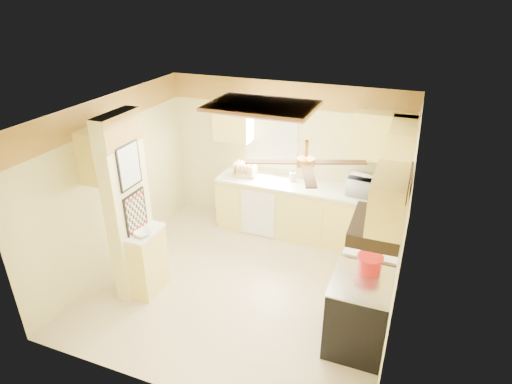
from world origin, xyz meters
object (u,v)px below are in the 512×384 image
at_px(dutch_oven, 370,263).
at_px(stove, 358,313).
at_px(microwave, 366,186).
at_px(bowl, 143,233).
at_px(kettle, 370,245).

bearing_deg(dutch_oven, stove, -100.88).
height_order(stove, dutch_oven, dutch_oven).
bearing_deg(microwave, stove, 103.33).
bearing_deg(dutch_oven, bowl, -173.78).
bearing_deg(kettle, stove, -89.56).
xyz_separation_m(bowl, dutch_oven, (2.81, 0.31, 0.05)).
height_order(stove, bowl, bowl).
distance_m(stove, microwave, 2.23).
bearing_deg(microwave, bowl, 47.53).
distance_m(microwave, bowl, 3.34).
xyz_separation_m(stove, kettle, (-0.00, 0.57, 0.57)).
xyz_separation_m(dutch_oven, kettle, (-0.05, 0.35, 0.02)).
bearing_deg(kettle, dutch_oven, -82.44).
height_order(microwave, dutch_oven, microwave).
bearing_deg(dutch_oven, microwave, 99.42).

